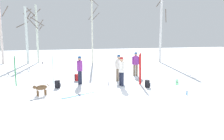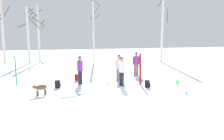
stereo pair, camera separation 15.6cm
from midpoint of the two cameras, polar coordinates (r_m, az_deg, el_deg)
name	(u,v)px [view 2 (the right image)]	position (r m, az deg, el deg)	size (l,w,h in m)	color
ground_plane	(112,96)	(11.66, 0.44, -6.30)	(60.00, 60.00, 0.00)	white
person_0	(119,66)	(14.77, 2.03, 0.97)	(0.52, 0.34, 1.72)	#72604C
person_1	(122,69)	(13.50, 2.72, 0.15)	(0.34, 0.49, 1.72)	#1E2338
person_2	(80,68)	(14.08, -7.58, 0.46)	(0.34, 0.45, 1.72)	#1E2338
person_3	(136,62)	(16.63, 6.25, 1.88)	(0.52, 0.34, 1.72)	#72604C
dog	(40,88)	(12.10, -16.87, -4.23)	(0.84, 0.44, 0.57)	brown
ski_pair_planted_0	(53,69)	(14.58, -13.97, 0.19)	(0.03, 0.19, 1.78)	green
ski_pair_planted_1	(140,69)	(13.93, 7.29, 0.21)	(0.17, 0.03, 1.89)	red
ski_pair_planted_2	(16,71)	(14.59, -22.33, -0.26)	(0.05, 0.13, 1.77)	green
ski_pair_lying_0	(78,95)	(11.82, -7.90, -6.12)	(1.77, 1.08, 0.05)	blue
ski_pair_lying_1	(177,82)	(15.14, 16.09, -2.92)	(0.99, 1.62, 0.05)	green
ski_poles_0	(43,74)	(13.55, -16.29, -0.99)	(0.07, 0.24, 1.49)	#B2B2BC
backpack_0	(58,84)	(13.50, -12.92, -3.40)	(0.34, 0.32, 0.44)	black
backpack_1	(148,84)	(13.37, 9.06, -3.40)	(0.30, 0.28, 0.44)	black
backpack_2	(77,77)	(15.22, -8.28, -1.80)	(0.31, 0.29, 0.44)	red
water_bottle_0	(187,93)	(12.31, 18.29, -5.47)	(0.06, 0.06, 0.21)	#1E72BF
water_bottle_1	(109,84)	(13.74, -0.53, -3.42)	(0.06, 0.06, 0.21)	silver
birch_tree_2	(2,30)	(25.02, -25.20, 8.88)	(1.84, 1.84, 6.30)	silver
birch_tree_3	(28,34)	(24.35, -19.76, 8.43)	(1.85, 1.84, 5.52)	silver
birch_tree_4	(39,32)	(24.84, -17.45, 8.80)	(1.59, 1.51, 5.78)	silver
birch_tree_5	(93,27)	(23.28, -4.39, 10.60)	(1.14, 1.38, 6.94)	silver
birch_tree_6	(163,25)	(24.39, 12.51, 10.76)	(1.16, 1.30, 7.92)	white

